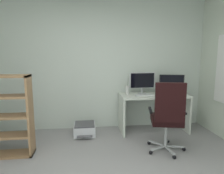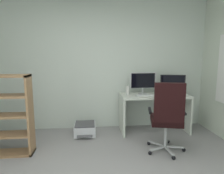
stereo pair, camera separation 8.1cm
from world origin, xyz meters
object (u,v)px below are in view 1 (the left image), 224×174
(printer, at_px, (85,129))
(computer_mouse, at_px, (159,95))
(keyboard, at_px, (144,95))
(office_chair, at_px, (168,115))
(desktop_speaker, at_px, (127,90))
(desk, at_px, (153,105))
(monitor_main, at_px, (142,81))
(monitor_secondary, at_px, (172,83))

(printer, bearing_deg, computer_mouse, -3.27)
(keyboard, xyz_separation_m, office_chair, (0.12, -0.86, -0.14))
(keyboard, relative_size, office_chair, 0.30)
(keyboard, distance_m, desktop_speaker, 0.35)
(desk, distance_m, desktop_speaker, 0.61)
(monitor_main, bearing_deg, office_chair, -83.97)
(desk, relative_size, monitor_secondary, 2.73)
(monitor_secondary, bearing_deg, desktop_speaker, -177.09)
(monitor_main, height_order, printer, monitor_main)
(office_chair, distance_m, printer, 1.66)
(monitor_secondary, xyz_separation_m, printer, (-1.79, -0.13, -0.86))
(monitor_secondary, height_order, desktop_speaker, monitor_secondary)
(desk, bearing_deg, computer_mouse, -53.28)
(monitor_secondary, height_order, keyboard, monitor_secondary)
(monitor_main, distance_m, monitor_secondary, 0.62)
(monitor_main, bearing_deg, desktop_speaker, -171.39)
(keyboard, height_order, computer_mouse, computer_mouse)
(computer_mouse, height_order, printer, computer_mouse)
(computer_mouse, xyz_separation_m, office_chair, (-0.18, -0.84, -0.15))
(keyboard, bearing_deg, printer, 173.92)
(keyboard, relative_size, printer, 0.66)
(desk, distance_m, printer, 1.45)
(desktop_speaker, xyz_separation_m, office_chair, (0.43, -1.01, -0.21))
(desktop_speaker, xyz_separation_m, printer, (-0.85, -0.09, -0.73))
(desktop_speaker, distance_m, printer, 1.13)
(keyboard, height_order, desktop_speaker, desktop_speaker)
(monitor_secondary, bearing_deg, computer_mouse, -146.98)
(computer_mouse, distance_m, office_chair, 0.87)
(monitor_main, relative_size, monitor_secondary, 1.07)
(desk, bearing_deg, desktop_speaker, 172.98)
(monitor_secondary, relative_size, computer_mouse, 4.88)
(monitor_main, relative_size, desktop_speaker, 3.08)
(desk, relative_size, keyboard, 3.92)
(desktop_speaker, distance_m, office_chair, 1.12)
(keyboard, height_order, printer, keyboard)
(monitor_main, height_order, keyboard, monitor_main)
(monitor_secondary, relative_size, printer, 0.95)
(monitor_main, bearing_deg, keyboard, -92.90)
(desk, relative_size, office_chair, 1.17)
(printer, bearing_deg, monitor_secondary, 4.27)
(office_chair, xyz_separation_m, printer, (-1.28, 0.93, -0.52))
(monitor_main, height_order, computer_mouse, monitor_main)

